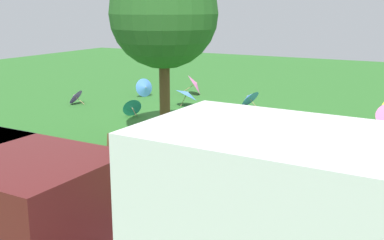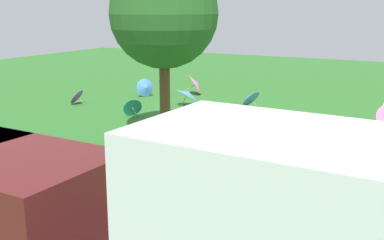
# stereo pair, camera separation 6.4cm
# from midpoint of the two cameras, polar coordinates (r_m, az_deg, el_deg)

# --- Properties ---
(ground) EXTENTS (40.00, 40.00, 0.00)m
(ground) POSITION_cam_midpoint_polar(r_m,az_deg,el_deg) (14.48, 0.94, -0.35)
(ground) COLOR #2D6B28
(box_trailer_white) EXTENTS (3.27, 2.02, 2.34)m
(box_trailer_white) POSITION_cam_midpoint_polar(r_m,az_deg,el_deg) (4.78, 13.03, -13.57)
(box_trailer_white) COLOR white
(box_trailer_white) RESTS_ON ground
(park_bench) EXTENTS (1.64, 0.65, 0.90)m
(park_bench) POSITION_cam_midpoint_polar(r_m,az_deg,el_deg) (9.83, -5.88, -4.35)
(park_bench) COLOR brown
(park_bench) RESTS_ON ground
(shade_tree) EXTENTS (2.85, 2.85, 4.70)m
(shade_tree) POSITION_cam_midpoint_polar(r_m,az_deg,el_deg) (12.62, -3.57, 12.53)
(shade_tree) COLOR brown
(shade_tree) RESTS_ON ground
(parasol_blue_0) EXTENTS (1.15, 1.15, 0.71)m
(parasol_blue_0) POSITION_cam_midpoint_polar(r_m,az_deg,el_deg) (16.87, -0.71, 3.19)
(parasol_blue_0) COLOR tan
(parasol_blue_0) RESTS_ON ground
(parasol_yellow_0) EXTENTS (0.99, 0.91, 0.75)m
(parasol_yellow_0) POSITION_cam_midpoint_polar(r_m,az_deg,el_deg) (10.66, 14.15, -3.73)
(parasol_yellow_0) COLOR tan
(parasol_yellow_0) RESTS_ON ground
(parasol_teal_2) EXTENTS (0.71, 0.72, 0.62)m
(parasol_teal_2) POSITION_cam_midpoint_polar(r_m,az_deg,el_deg) (15.45, -7.40, 1.60)
(parasol_teal_2) COLOR tan
(parasol_teal_2) RESTS_ON ground
(parasol_blue_1) EXTENTS (0.74, 0.78, 0.74)m
(parasol_blue_1) POSITION_cam_midpoint_polar(r_m,az_deg,el_deg) (18.71, -5.77, 3.90)
(parasol_blue_1) COLOR tan
(parasol_blue_1) RESTS_ON ground
(parasol_blue_3) EXTENTS (0.80, 0.85, 0.71)m
(parasol_blue_3) POSITION_cam_midpoint_polar(r_m,az_deg,el_deg) (16.64, 6.72, 2.69)
(parasol_blue_3) COLOR tan
(parasol_blue_3) RESTS_ON ground
(parasol_red_0) EXTENTS (1.12, 1.12, 0.88)m
(parasol_red_0) POSITION_cam_midpoint_polar(r_m,az_deg,el_deg) (13.29, 8.34, 0.18)
(parasol_red_0) COLOR tan
(parasol_red_0) RESTS_ON ground
(parasol_pink_4) EXTENTS (1.02, 1.10, 0.85)m
(parasol_pink_4) POSITION_cam_midpoint_polar(r_m,az_deg,el_deg) (19.15, 0.31, 4.37)
(parasol_pink_4) COLOR tan
(parasol_pink_4) RESTS_ON ground
(parasol_purple_2) EXTENTS (0.66, 0.71, 0.57)m
(parasol_purple_2) POSITION_cam_midpoint_polar(r_m,az_deg,el_deg) (17.76, -13.97, 2.80)
(parasol_purple_2) COLOR tan
(parasol_purple_2) RESTS_ON ground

